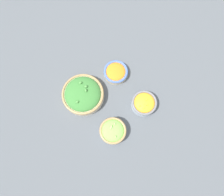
{
  "coord_description": "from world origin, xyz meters",
  "views": [
    {
      "loc": [
        0.05,
        -0.25,
        1.09
      ],
      "look_at": [
        0.0,
        0.0,
        0.03
      ],
      "focal_mm": 35.0,
      "sensor_mm": 36.0,
      "label": 1
    }
  ],
  "objects_px": {
    "bowl_broccoli": "(83,94)",
    "bowl_lettuce": "(113,131)",
    "bowl_squash": "(144,103)",
    "bowl_carrots": "(116,72)"
  },
  "relations": [
    {
      "from": "bowl_lettuce",
      "to": "bowl_squash",
      "type": "relative_size",
      "value": 1.02
    },
    {
      "from": "bowl_lettuce",
      "to": "bowl_squash",
      "type": "height_order",
      "value": "bowl_lettuce"
    },
    {
      "from": "bowl_broccoli",
      "to": "bowl_carrots",
      "type": "relative_size",
      "value": 1.67
    },
    {
      "from": "bowl_broccoli",
      "to": "bowl_lettuce",
      "type": "bearing_deg",
      "value": -39.04
    },
    {
      "from": "bowl_lettuce",
      "to": "bowl_squash",
      "type": "bearing_deg",
      "value": 52.9
    },
    {
      "from": "bowl_broccoli",
      "to": "bowl_squash",
      "type": "height_order",
      "value": "bowl_broccoli"
    },
    {
      "from": "bowl_lettuce",
      "to": "bowl_carrots",
      "type": "height_order",
      "value": "bowl_lettuce"
    },
    {
      "from": "bowl_squash",
      "to": "bowl_carrots",
      "type": "distance_m",
      "value": 0.22
    },
    {
      "from": "bowl_broccoli",
      "to": "bowl_squash",
      "type": "distance_m",
      "value": 0.31
    },
    {
      "from": "bowl_lettuce",
      "to": "bowl_squash",
      "type": "distance_m",
      "value": 0.21
    }
  ]
}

